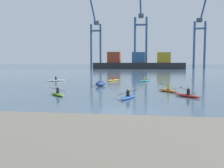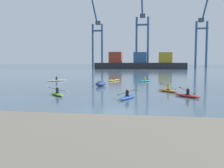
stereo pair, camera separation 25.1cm
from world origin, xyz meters
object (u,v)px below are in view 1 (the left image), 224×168
Objects in this scene: gantry_crane_east_mid at (200,37)px; kayak_red at (188,95)px; gantry_crane_west at (96,38)px; kayak_yellow at (113,80)px; kayak_white at (56,80)px; kayak_teal at (145,81)px; kayak_blue at (128,97)px; container_barge at (138,63)px; kayak_lime at (58,94)px; gantry_crane_west_mid at (141,34)px; capsized_dinghy at (101,84)px; kayak_orange at (168,90)px.

kayak_red is (-23.20, -120.02, -17.02)m from gantry_crane_east_mid.
gantry_crane_west is 103.95m from kayak_yellow.
kayak_white is 0.99× the size of kayak_teal.
gantry_crane_west is 10.50× the size of kayak_blue.
kayak_blue reaches higher than kayak_yellow.
container_barge is at bearing 93.13° from kayak_teal.
kayak_red is at bearing 3.21° from kayak_lime.
gantry_crane_west_mid is 11.21× the size of kayak_blue.
kayak_blue reaches higher than capsized_dinghy.
kayak_white is (-18.57, 14.01, 0.00)m from kayak_orange.
gantry_crane_west is at bearing 106.53° from kayak_teal.
kayak_red reaches higher than kayak_lime.
container_barge is 1.35× the size of gantry_crane_east_mid.
capsized_dinghy is at bearing -121.43° from kayak_teal.
kayak_blue is (28.73, -121.92, -17.09)m from gantry_crane_west.
kayak_red is (10.43, -9.67, -0.18)m from capsized_dinghy.
kayak_yellow is at bearing 82.47° from kayak_lime.
kayak_red is (8.54, -116.45, -18.74)m from gantry_crane_west_mid.
kayak_red is 19.90m from kayak_teal.
kayak_yellow is at bearing -108.47° from gantry_crane_east_mid.
kayak_white is (-10.01, -2.02, 0.00)m from kayak_yellow.
container_barge is 15.22× the size of kayak_lime.
kayak_red is at bearing -74.03° from gantry_crane_west.
gantry_crane_west_mid is 12.23× the size of kayak_orange.
container_barge is 18.35m from gantry_crane_west_mid.
gantry_crane_west_mid is at bearing 83.28° from kayak_white.
kayak_red is at bearing 19.86° from kayak_blue.
gantry_crane_east_mid is at bearing 73.36° from kayak_lime.
gantry_crane_west is 26.06m from gantry_crane_west_mid.
container_barge is 87.12m from kayak_yellow.
kayak_lime is 0.94× the size of kayak_yellow.
capsized_dinghy is 0.89× the size of kayak_orange.
kayak_teal is at bearing -86.87° from container_barge.
gantry_crane_west_mid reaches higher than kayak_blue.
kayak_lime is 7.40m from kayak_blue.
kayak_blue is at bearing -67.53° from capsized_dinghy.
kayak_teal is at bearing -105.39° from gantry_crane_east_mid.
gantry_crane_west is at bearing -179.89° from gantry_crane_east_mid.
kayak_lime is at bearing -156.37° from kayak_orange.
kayak_orange is 1.02× the size of kayak_red.
kayak_lime is 12.38m from kayak_orange.
container_barge reaches higher than kayak_yellow.
gantry_crane_west_mid is at bearing 94.20° from kayak_red.
gantry_crane_west is at bearing 97.96° from kayak_white.
gantry_crane_west is 123.70m from kayak_lime.
gantry_crane_west is 1.04× the size of gantry_crane_east_mid.
gantry_crane_west is at bearing 172.37° from gantry_crane_west_mid.
gantry_crane_east_mid is 111.90m from kayak_white.
gantry_crane_west is 106.23m from kayak_teal.
kayak_white is (-10.82, -89.09, -2.83)m from container_barge.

